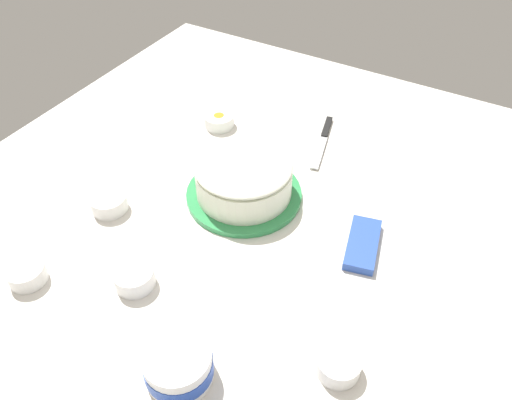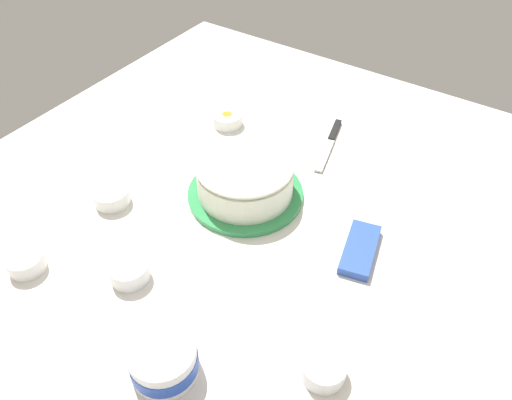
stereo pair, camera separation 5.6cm
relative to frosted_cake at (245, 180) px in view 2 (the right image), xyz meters
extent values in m
plane|color=silver|center=(0.04, 0.08, -0.05)|extent=(1.54, 1.54, 0.00)
cylinder|color=#339351|center=(0.00, 0.00, -0.05)|extent=(0.28, 0.28, 0.01)
cylinder|color=brown|center=(0.00, 0.00, -0.01)|extent=(0.21, 0.21, 0.06)
cylinder|color=white|center=(0.00, 0.00, 0.00)|extent=(0.23, 0.23, 0.07)
ellipsoid|color=white|center=(0.00, 0.00, 0.04)|extent=(0.23, 0.23, 0.03)
cylinder|color=white|center=(0.45, 0.14, -0.02)|extent=(0.12, 0.12, 0.07)
cylinder|color=#2347B2|center=(0.45, 0.14, -0.02)|extent=(0.12, 0.12, 0.03)
cylinder|color=white|center=(0.45, 0.14, 0.01)|extent=(0.10, 0.10, 0.01)
cube|color=silver|center=(-0.24, 0.09, -0.05)|extent=(0.14, 0.06, 0.00)
cube|color=black|center=(-0.36, 0.06, -0.05)|extent=(0.10, 0.04, 0.01)
cylinder|color=white|center=(0.31, 0.38, -0.03)|extent=(0.08, 0.08, 0.04)
cylinder|color=#B251C6|center=(0.31, 0.38, -0.04)|extent=(0.07, 0.07, 0.01)
ellipsoid|color=#B251C6|center=(0.31, 0.38, -0.03)|extent=(0.06, 0.06, 0.02)
cylinder|color=white|center=(0.34, -0.06, -0.03)|extent=(0.08, 0.08, 0.04)
cylinder|color=blue|center=(0.34, -0.06, -0.03)|extent=(0.07, 0.07, 0.01)
ellipsoid|color=blue|center=(0.34, -0.06, -0.03)|extent=(0.06, 0.06, 0.02)
cylinder|color=white|center=(0.19, -0.25, -0.03)|extent=(0.09, 0.09, 0.04)
cylinder|color=pink|center=(0.19, -0.25, -0.03)|extent=(0.07, 0.07, 0.01)
ellipsoid|color=pink|center=(0.19, -0.25, -0.03)|extent=(0.06, 0.06, 0.02)
cylinder|color=white|center=(0.44, -0.25, -0.03)|extent=(0.08, 0.08, 0.04)
cylinder|color=yellow|center=(0.44, -0.25, -0.03)|extent=(0.07, 0.07, 0.01)
ellipsoid|color=yellow|center=(0.44, -0.25, -0.03)|extent=(0.05, 0.05, 0.02)
cylinder|color=white|center=(-0.22, -0.21, -0.03)|extent=(0.08, 0.08, 0.03)
cylinder|color=orange|center=(-0.22, -0.21, -0.03)|extent=(0.07, 0.07, 0.01)
ellipsoid|color=orange|center=(-0.22, -0.21, -0.03)|extent=(0.06, 0.06, 0.02)
cube|color=#2D51B2|center=(0.01, 0.31, -0.04)|extent=(0.16, 0.10, 0.02)
camera|label=1|loc=(0.77, 0.48, 0.79)|focal=35.68mm
camera|label=2|loc=(0.74, 0.52, 0.79)|focal=35.68mm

